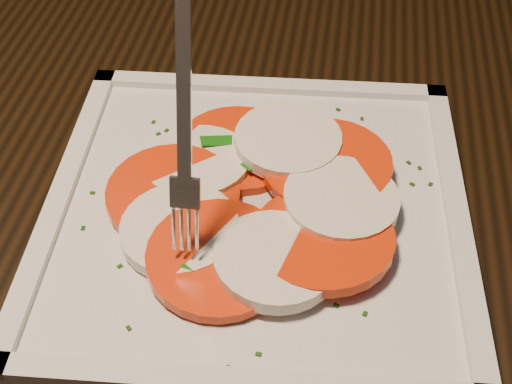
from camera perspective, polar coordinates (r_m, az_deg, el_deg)
table at (r=0.64m, az=-6.59°, el=-3.27°), size 1.25×0.88×0.75m
plate at (r=0.50m, az=0.00°, el=-1.83°), size 0.33×0.33×0.01m
caprese_salad at (r=0.49m, az=0.01°, el=-0.43°), size 0.24×0.25×0.02m
fork at (r=0.41m, az=-5.57°, el=5.75°), size 0.03×0.05×0.16m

